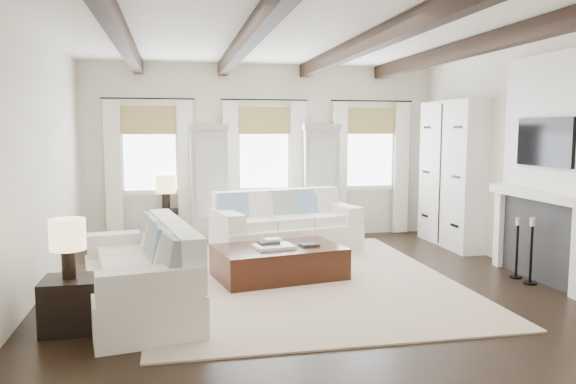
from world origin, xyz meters
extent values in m
plane|color=black|center=(0.00, 0.00, 0.00)|extent=(7.50, 7.50, 0.00)
cube|color=beige|center=(0.00, 3.75, 1.60)|extent=(6.50, 0.04, 3.20)
cube|color=beige|center=(0.00, -3.75, 1.60)|extent=(6.50, 0.04, 3.20)
cube|color=beige|center=(-3.25, 0.00, 1.60)|extent=(0.04, 7.50, 3.20)
cube|color=beige|center=(3.25, 0.00, 1.60)|extent=(0.04, 7.50, 3.20)
cube|color=white|center=(0.00, 0.00, 3.20)|extent=(6.50, 7.50, 0.04)
cube|color=black|center=(-2.20, 0.00, 3.08)|extent=(0.16, 7.40, 0.22)
cube|color=black|center=(-0.75, 0.00, 3.08)|extent=(0.16, 7.40, 0.22)
cube|color=black|center=(0.75, 0.00, 3.08)|extent=(0.16, 7.40, 0.22)
cube|color=black|center=(2.20, 0.00, 3.08)|extent=(0.16, 7.40, 0.22)
cube|color=white|center=(-2.05, 3.72, 1.65)|extent=(0.90, 0.03, 1.45)
cube|color=#A28A4A|center=(-2.05, 3.66, 2.18)|extent=(0.94, 0.04, 0.50)
cube|color=white|center=(-2.67, 3.62, 1.27)|extent=(0.28, 0.08, 2.50)
cube|color=white|center=(-1.43, 3.62, 1.27)|extent=(0.28, 0.08, 2.50)
cylinder|color=black|center=(-2.05, 3.61, 2.55)|extent=(1.60, 0.02, 0.02)
cube|color=white|center=(0.00, 3.72, 1.65)|extent=(0.90, 0.03, 1.45)
cube|color=#A28A4A|center=(0.00, 3.66, 2.18)|extent=(0.94, 0.04, 0.50)
cube|color=white|center=(-0.62, 3.62, 1.27)|extent=(0.28, 0.08, 2.50)
cube|color=white|center=(0.62, 3.62, 1.27)|extent=(0.28, 0.08, 2.50)
cylinder|color=black|center=(0.00, 3.61, 2.55)|extent=(1.60, 0.02, 0.02)
cube|color=white|center=(2.05, 3.72, 1.65)|extent=(0.90, 0.03, 1.45)
cube|color=#A28A4A|center=(2.05, 3.66, 2.18)|extent=(0.94, 0.04, 0.50)
cube|color=white|center=(1.43, 3.62, 1.27)|extent=(0.28, 0.08, 2.50)
cube|color=white|center=(2.67, 3.62, 1.27)|extent=(0.28, 0.08, 2.50)
cylinder|color=black|center=(2.05, 3.61, 2.55)|extent=(1.60, 0.02, 0.02)
cube|color=#B3AEA0|center=(-1.02, 3.53, 1.00)|extent=(0.64, 0.38, 2.00)
cube|color=#B2B7BA|center=(-1.02, 3.33, 1.15)|extent=(0.48, 0.02, 1.40)
cube|color=#B3AEA0|center=(-1.02, 3.53, 2.06)|extent=(0.70, 0.42, 0.12)
cube|color=#B3AEA0|center=(1.02, 3.53, 1.00)|extent=(0.64, 0.38, 2.00)
cube|color=#B2B7BA|center=(1.02, 3.33, 1.15)|extent=(0.48, 0.02, 1.40)
cube|color=#B3AEA0|center=(1.02, 3.53, 2.06)|extent=(0.70, 0.42, 0.12)
cube|color=#242426|center=(3.16, 0.00, 0.55)|extent=(0.18, 1.50, 1.10)
cube|color=black|center=(3.13, 0.00, 0.40)|extent=(0.10, 0.90, 0.70)
cube|color=white|center=(3.12, 0.82, 0.55)|extent=(0.26, 0.14, 1.10)
cube|color=white|center=(3.09, 0.00, 1.16)|extent=(0.32, 1.90, 0.12)
cube|color=white|center=(3.20, 0.00, 2.10)|extent=(0.10, 1.90, 1.80)
cube|color=black|center=(3.13, 0.00, 1.85)|extent=(0.07, 1.10, 0.64)
cube|color=silver|center=(3.05, 2.35, 1.25)|extent=(0.40, 1.70, 2.50)
cube|color=black|center=(2.84, 2.35, 1.25)|extent=(0.01, 0.02, 2.40)
cube|color=beige|center=(0.00, 0.66, 0.01)|extent=(3.93, 4.89, 0.02)
cube|color=white|center=(0.16, 2.39, 0.22)|extent=(2.52, 1.55, 0.45)
cube|color=white|center=(0.07, 2.79, 0.72)|extent=(2.23, 0.73, 0.56)
cube|color=white|center=(-0.84, 2.16, 0.59)|extent=(0.50, 1.04, 0.29)
cube|color=white|center=(1.16, 2.62, 0.59)|extent=(0.50, 1.04, 0.29)
cube|color=white|center=(-0.46, 2.19, 0.52)|extent=(0.76, 0.79, 0.16)
cube|color=white|center=(0.17, 2.34, 0.52)|extent=(0.76, 0.79, 0.16)
cube|color=white|center=(0.80, 2.48, 0.52)|extent=(0.76, 0.79, 0.16)
cube|color=#6B89B1|center=(-0.70, 2.42, 0.76)|extent=(0.51, 0.34, 0.49)
cube|color=silver|center=(-0.30, 2.51, 0.76)|extent=(0.51, 0.34, 0.49)
cube|color=#BCB99D|center=(0.11, 2.60, 0.76)|extent=(0.51, 0.34, 0.49)
cube|color=#6B89B1|center=(0.52, 2.69, 0.76)|extent=(0.51, 0.34, 0.49)
cube|color=silver|center=(0.93, 2.79, 0.76)|extent=(0.51, 0.34, 0.49)
cube|color=white|center=(-2.05, -0.29, 0.22)|extent=(1.42, 2.45, 0.44)
cube|color=white|center=(-1.65, -0.22, 0.71)|extent=(0.61, 2.20, 0.55)
cube|color=white|center=(-2.22, 0.71, 0.58)|extent=(1.02, 0.45, 0.28)
cube|color=white|center=(-1.88, -1.28, 0.58)|extent=(1.02, 0.45, 0.28)
cube|color=white|center=(-2.21, 0.33, 0.52)|extent=(0.75, 0.72, 0.15)
cube|color=white|center=(-2.10, -0.30, 0.52)|extent=(0.75, 0.72, 0.15)
cube|color=white|center=(-1.99, -0.92, 0.52)|extent=(0.75, 0.72, 0.15)
cube|color=#6B89B1|center=(-1.98, 0.56, 0.75)|extent=(0.31, 0.49, 0.48)
cube|color=silver|center=(-1.92, 0.23, 0.75)|extent=(0.31, 0.49, 0.48)
cube|color=#BCB99D|center=(-1.87, -0.09, 0.75)|extent=(0.31, 0.49, 0.48)
cube|color=#6B89B1|center=(-1.81, -0.41, 0.75)|extent=(0.31, 0.49, 0.48)
cube|color=silver|center=(-1.75, -0.74, 0.75)|extent=(0.31, 0.49, 0.48)
cube|color=#BCB99D|center=(-1.70, -1.06, 0.75)|extent=(0.31, 0.49, 0.48)
cube|color=black|center=(-0.27, 0.80, 0.22)|extent=(1.83, 1.33, 0.44)
cube|color=white|center=(-0.35, 0.73, 0.46)|extent=(0.56, 0.47, 0.04)
cube|color=#262628|center=(-0.41, 0.80, 0.50)|extent=(0.29, 0.24, 0.04)
cube|color=beige|center=(-0.35, 0.82, 0.53)|extent=(0.25, 0.21, 0.03)
cube|color=#262628|center=(0.14, 0.76, 0.45)|extent=(0.27, 0.22, 0.03)
cube|color=black|center=(-2.69, -0.74, 0.27)|extent=(0.53, 0.53, 0.53)
cylinder|color=black|center=(-2.69, -0.74, 0.68)|extent=(0.14, 0.14, 0.29)
cylinder|color=#F9D89E|center=(-2.69, -0.74, 0.98)|extent=(0.35, 0.35, 0.31)
cube|color=black|center=(-1.79, 3.64, 0.30)|extent=(0.40, 0.40, 0.59)
cylinder|color=black|center=(-1.79, 3.64, 0.74)|extent=(0.14, 0.14, 0.30)
cylinder|color=#F9D89E|center=(-1.79, 3.64, 1.05)|extent=(0.36, 0.36, 0.32)
cylinder|color=black|center=(2.90, -0.14, 0.01)|extent=(0.18, 0.18, 0.02)
cylinder|color=black|center=(2.90, -0.14, 0.39)|extent=(0.03, 0.03, 0.78)
cylinder|color=beige|center=(2.90, -0.14, 0.82)|extent=(0.07, 0.07, 0.11)
cylinder|color=black|center=(2.90, 0.16, 0.01)|extent=(0.17, 0.17, 0.02)
cylinder|color=black|center=(2.90, 0.16, 0.37)|extent=(0.03, 0.03, 0.74)
cylinder|color=beige|center=(2.90, 0.16, 0.78)|extent=(0.06, 0.06, 0.11)
camera|label=1|loc=(-1.65, -6.53, 2.01)|focal=35.00mm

